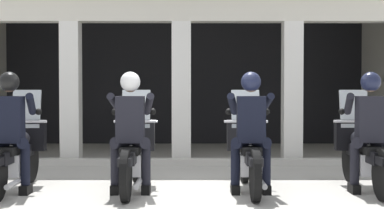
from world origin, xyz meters
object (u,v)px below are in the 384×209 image
Objects in this scene: police_officer_center_right at (252,122)px; police_officer_far_right at (371,121)px; motorcycle_far_left at (19,153)px; police_officer_far_left at (11,122)px; police_officer_center_left at (132,122)px; motorcycle_center_right at (250,153)px; motorcycle_far_right at (364,152)px; motorcycle_center_left at (134,153)px.

police_officer_far_right is (1.56, 0.04, 0.00)m from police_officer_center_right.
police_officer_far_right is (4.68, -0.22, 0.44)m from motorcycle_far_left.
police_officer_far_left is 1.00× the size of police_officer_far_right.
police_officer_center_left reaches higher than motorcycle_center_right.
police_officer_center_right is at bearing -167.46° from police_officer_far_right.
motorcycle_center_right is at bearing -167.46° from motorcycle_far_right.
motorcycle_center_left is at bearing -173.30° from police_officer_far_right.
motorcycle_far_left is at bearing -174.80° from motorcycle_center_right.
police_officer_center_left reaches higher than motorcycle_far_left.
motorcycle_far_left is 1.29× the size of police_officer_far_left.
police_officer_center_left is 1.00× the size of police_officer_far_right.
police_officer_center_left is 0.78× the size of motorcycle_far_right.
motorcycle_far_right is 1.29× the size of police_officer_far_right.
police_officer_far_right reaches higher than motorcycle_far_left.
police_officer_center_right reaches higher than motorcycle_far_left.
motorcycle_far_left is at bearing 180.00° from police_officer_center_right.
police_officer_center_left and police_officer_far_right have the same top height.
police_officer_far_right is (3.12, 0.04, 0.00)m from police_officer_center_left.
motorcycle_far_left is 3.12m from motorcycle_center_right.
motorcycle_center_right is (1.56, 0.00, 0.00)m from motorcycle_center_left.
police_officer_far_left is 0.78× the size of motorcycle_far_right.
police_officer_center_left is 1.65m from motorcycle_center_right.
motorcycle_center_right is at bearing 94.48° from police_officer_center_right.
police_officer_center_left is at bearing -162.91° from motorcycle_far_right.
motorcycle_center_right is 1.64m from police_officer_far_right.
police_officer_center_right reaches higher than motorcycle_far_right.
motorcycle_far_left is 1.29× the size of police_officer_far_right.
police_officer_center_left is 1.56m from police_officer_center_right.
police_officer_center_left reaches higher than motorcycle_far_right.
police_officer_center_right is 1.56m from police_officer_far_right.
motorcycle_far_left is 3.16m from police_officer_center_right.
police_officer_far_left is 1.00× the size of police_officer_center_right.
motorcycle_far_right is 0.52m from police_officer_far_right.
motorcycle_center_right is (1.56, 0.29, -0.44)m from police_officer_center_left.
motorcycle_far_left and motorcycle_center_right have the same top height.
police_officer_center_left is at bearing -81.85° from motorcycle_center_left.
police_officer_center_right is (3.12, 0.02, 0.00)m from police_officer_far_left.
police_officer_center_right and police_officer_far_right have the same top height.
police_officer_far_right is (4.68, 0.06, 0.00)m from police_officer_far_left.
police_officer_far_right is at bearing 8.76° from police_officer_far_left.
police_officer_far_right is at bearing -4.21° from motorcycle_center_right.
motorcycle_center_right is at bearing 8.45° from motorcycle_far_left.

